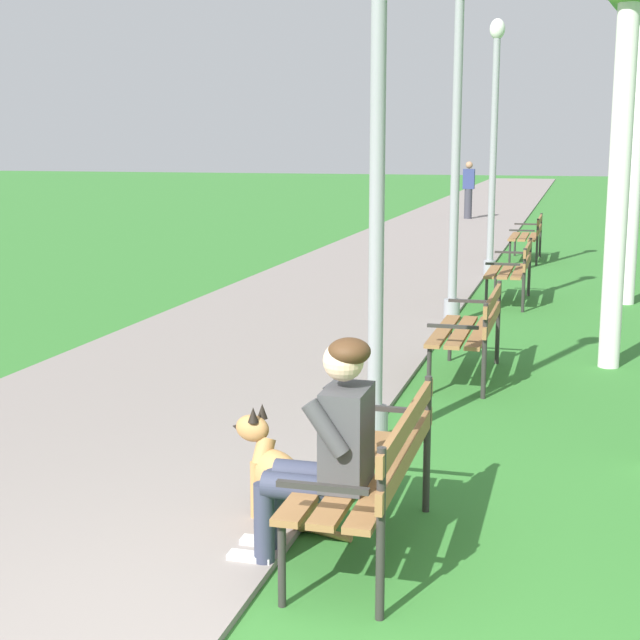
% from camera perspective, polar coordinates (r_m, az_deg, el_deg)
% --- Properties ---
extents(paved_path, '(3.69, 60.00, 0.04)m').
position_cam_1_polar(paved_path, '(27.59, 8.39, 6.02)').
color(paved_path, gray).
rests_on(paved_path, ground).
extents(park_bench_near, '(0.55, 1.50, 0.85)m').
position_cam_1_polar(park_bench_near, '(5.16, 3.25, -8.71)').
color(park_bench_near, olive).
rests_on(park_bench_near, ground).
extents(park_bench_mid, '(0.55, 1.50, 0.85)m').
position_cam_1_polar(park_bench_mid, '(9.05, 9.15, -0.34)').
color(park_bench_mid, olive).
rests_on(park_bench_mid, ground).
extents(park_bench_far, '(0.55, 1.50, 0.85)m').
position_cam_1_polar(park_bench_far, '(13.41, 11.55, 3.16)').
color(park_bench_far, olive).
rests_on(park_bench_far, ground).
extents(park_bench_furthest, '(0.55, 1.50, 0.85)m').
position_cam_1_polar(park_bench_furthest, '(18.29, 12.45, 5.09)').
color(park_bench_furthest, olive).
rests_on(park_bench_furthest, ground).
extents(person_seated_on_near_bench, '(0.74, 0.49, 1.25)m').
position_cam_1_polar(person_seated_on_near_bench, '(4.96, 0.38, -7.47)').
color(person_seated_on_near_bench, '#33384C').
rests_on(person_seated_on_near_bench, ground).
extents(dog_shepherd, '(0.81, 0.41, 0.71)m').
position_cam_1_polar(dog_shepherd, '(5.61, -2.07, -9.83)').
color(dog_shepherd, '#B27F47').
rests_on(dog_shepherd, ground).
extents(lamp_post_near, '(0.24, 0.24, 3.96)m').
position_cam_1_polar(lamp_post_near, '(6.77, 3.46, 9.21)').
color(lamp_post_near, gray).
rests_on(lamp_post_near, ground).
extents(lamp_post_mid, '(0.24, 0.24, 4.14)m').
position_cam_1_polar(lamp_post_mid, '(11.68, 8.17, 10.21)').
color(lamp_post_mid, gray).
rests_on(lamp_post_mid, ground).
extents(lamp_post_far, '(0.24, 0.24, 4.11)m').
position_cam_1_polar(lamp_post_far, '(15.70, 10.38, 10.19)').
color(lamp_post_far, gray).
rests_on(lamp_post_far, ground).
extents(pedestrian_distant, '(0.32, 0.22, 1.65)m').
position_cam_1_polar(pedestrian_distant, '(27.47, 8.91, 7.70)').
color(pedestrian_distant, '#383842').
rests_on(pedestrian_distant, ground).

